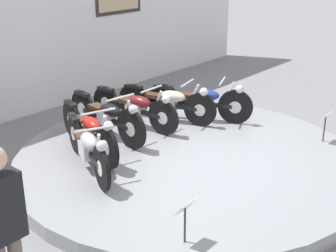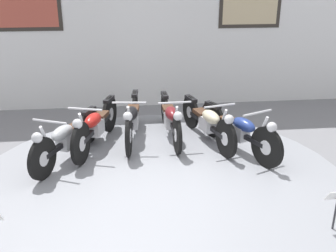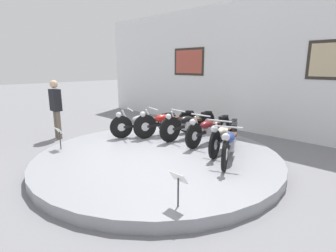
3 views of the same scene
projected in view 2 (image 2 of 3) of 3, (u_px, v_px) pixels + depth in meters
The scene contains 9 objects.
ground_plane at pixel (159, 190), 5.63m from camera, with size 60.00×60.00×0.00m, color slate.
display_platform at pixel (159, 184), 5.59m from camera, with size 5.33×5.33×0.20m, color gray.
back_wall at pixel (142, 15), 8.60m from camera, with size 14.00×0.22×4.11m.
motorcycle_silver at pixel (66, 137), 5.98m from camera, with size 0.86×1.81×0.78m.
motorcycle_red at pixel (95, 125), 6.42m from camera, with size 0.70×1.93×0.80m.
motorcycle_black at pixel (132, 118), 6.71m from camera, with size 0.54×2.01×0.81m.
motorcycle_maroon at pixel (171, 118), 6.79m from camera, with size 0.54×1.96×0.78m.
motorcycle_cream at pixel (208, 121), 6.62m from camera, with size 0.64×1.91×0.78m.
motorcycle_blue at pixel (239, 129), 6.25m from camera, with size 0.85×1.84×0.79m.
Camera 2 is at (-0.43, -4.89, 2.91)m, focal length 42.00 mm.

